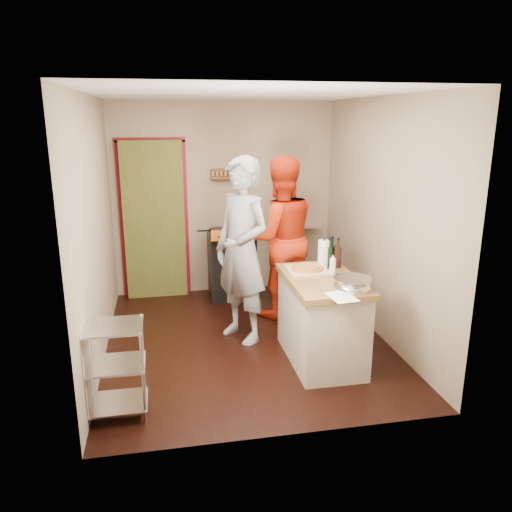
# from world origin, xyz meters

# --- Properties ---
(floor) EXTENTS (3.50, 3.50, 0.00)m
(floor) POSITION_xyz_m (0.00, 0.00, 0.00)
(floor) COLOR black
(floor) RESTS_ON ground
(back_wall) EXTENTS (3.00, 0.44, 2.60)m
(back_wall) POSITION_xyz_m (-0.64, 1.78, 1.13)
(back_wall) COLOR gray
(back_wall) RESTS_ON ground
(left_wall) EXTENTS (0.04, 3.50, 2.60)m
(left_wall) POSITION_xyz_m (-1.50, 0.00, 1.30)
(left_wall) COLOR gray
(left_wall) RESTS_ON ground
(right_wall) EXTENTS (0.04, 3.50, 2.60)m
(right_wall) POSITION_xyz_m (1.50, 0.00, 1.30)
(right_wall) COLOR gray
(right_wall) RESTS_ON ground
(ceiling) EXTENTS (3.00, 3.50, 0.02)m
(ceiling) POSITION_xyz_m (0.00, 0.00, 2.61)
(ceiling) COLOR white
(ceiling) RESTS_ON back_wall
(stove) EXTENTS (0.60, 0.63, 1.00)m
(stove) POSITION_xyz_m (0.05, 1.42, 0.45)
(stove) COLOR black
(stove) RESTS_ON ground
(wire_shelving) EXTENTS (0.48, 0.40, 0.80)m
(wire_shelving) POSITION_xyz_m (-1.28, -1.20, 0.44)
(wire_shelving) COLOR silver
(wire_shelving) RESTS_ON ground
(island) EXTENTS (0.68, 1.29, 1.18)m
(island) POSITION_xyz_m (0.67, -0.58, 0.46)
(island) COLOR beige
(island) RESTS_ON ground
(person_stripe) EXTENTS (0.80, 0.87, 2.00)m
(person_stripe) POSITION_xyz_m (-0.03, 0.07, 1.00)
(person_stripe) COLOR silver
(person_stripe) RESTS_ON ground
(person_red) EXTENTS (1.00, 0.81, 1.95)m
(person_red) POSITION_xyz_m (0.54, 0.69, 0.97)
(person_red) COLOR red
(person_red) RESTS_ON ground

